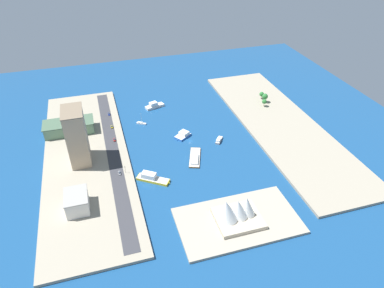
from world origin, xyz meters
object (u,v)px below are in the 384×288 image
taxi_yellow_cab (112,127)px  traffic_light_waterfront (125,169)px  yacht_sleek_gray (219,140)px  ferry_yellow_fast (151,178)px  ferry_white_commuter (154,105)px  hatchback_blue (109,114)px  barge_flat_brown (195,158)px  apartment_midrise_tan (77,136)px  pickup_red (114,140)px  opera_landmark (236,212)px  sailboat_small_white (141,123)px  sedan_silver (120,173)px  catamaran_blue (183,135)px  terminal_long_green (69,127)px  hotel_broad_white (77,202)px

taxi_yellow_cab → traffic_light_waterfront: size_ratio=0.69×
yacht_sleek_gray → ferry_yellow_fast: (70.71, 36.74, 1.06)m
ferry_white_commuter → ferry_yellow_fast: bearing=77.2°
hatchback_blue → yacht_sleek_gray: bearing=141.1°
barge_flat_brown → hatchback_blue: bearing=-56.2°
apartment_midrise_tan → pickup_red: (-29.73, -22.08, -23.13)m
traffic_light_waterfront → opera_landmark: size_ratio=0.20×
ferry_yellow_fast → sailboat_small_white: 88.25m
yacht_sleek_gray → traffic_light_waterfront: 92.90m
taxi_yellow_cab → opera_landmark: (-68.53, 146.24, 6.71)m
pickup_red → sedan_silver: size_ratio=1.00×
catamaran_blue → opera_landmark: size_ratio=0.55×
sedan_silver → hatchback_blue: bearing=-90.8°
sailboat_small_white → traffic_light_waterfront: (25.90, 75.52, 5.77)m
barge_flat_brown → traffic_light_waterfront: (60.03, 4.47, 5.62)m
ferry_white_commuter → barge_flat_brown: 102.26m
ferry_white_commuter → ferry_yellow_fast: (26.76, 118.12, 0.14)m
terminal_long_green → traffic_light_waterfront: bearing=118.7°
pickup_red → catamaran_blue: bearing=172.8°
ferry_white_commuter → apartment_midrise_tan: 113.49m
sailboat_small_white → pickup_red: (29.30, 25.89, 2.35)m
catamaran_blue → hatchback_blue: (63.28, -57.65, 1.55)m
catamaran_blue → sailboat_small_white: sailboat_small_white is taller
sailboat_small_white → terminal_long_green: terminal_long_green is taller
catamaran_blue → taxi_yellow_cab: (63.05, -31.49, 1.50)m
apartment_midrise_tan → pickup_red: 43.67m
terminal_long_green → apartment_midrise_tan: apartment_midrise_tan is taller
catamaran_blue → sedan_silver: size_ratio=3.81×
hotel_broad_white → sedan_silver: 45.25m
ferry_yellow_fast → sailboat_small_white: sailboat_small_white is taller
ferry_white_commuter → barge_flat_brown: bearing=98.1°
hotel_broad_white → sailboat_small_white: bearing=-120.9°
ferry_white_commuter → hotel_broad_white: (83.29, 136.30, 6.55)m
pickup_red → opera_landmark: opera_landmark is taller
ferry_white_commuter → terminal_long_green: size_ratio=0.49×
ferry_yellow_fast → opera_landmark: opera_landmark is taller
sailboat_small_white → opera_landmark: 154.04m
barge_flat_brown → opera_landmark: size_ratio=0.93×
catamaran_blue → pickup_red: (63.27, -7.99, 1.48)m
barge_flat_brown → sailboat_small_white: bearing=-64.3°
pickup_red → apartment_midrise_tan: bearing=36.6°
yacht_sleek_gray → barge_flat_brown: size_ratio=0.42×
ferry_white_commuter → ferry_yellow_fast: size_ratio=0.87×
sailboat_small_white → sedan_silver: bearing=67.9°
barge_flat_brown → taxi_yellow_cab: 93.35m
catamaran_blue → pickup_red: catamaran_blue is taller
ferry_yellow_fast → terminal_long_green: terminal_long_green is taller
yacht_sleek_gray → pickup_red: pickup_red is taller
traffic_light_waterfront → sailboat_small_white: bearing=-108.9°
yacht_sleek_gray → taxi_yellow_cab: taxi_yellow_cab is taller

